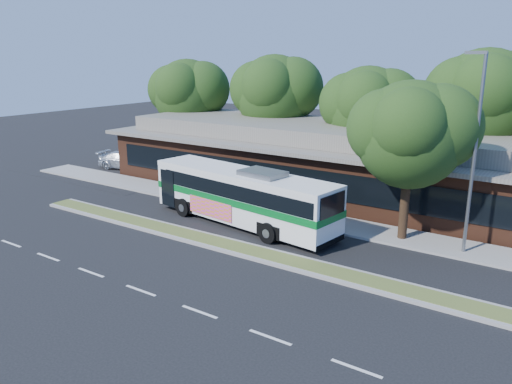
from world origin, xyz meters
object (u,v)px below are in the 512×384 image
at_px(sedan, 127,160).
at_px(transit_bus, 243,193).
at_px(sidewalk_tree, 419,133).
at_px(lamp_post, 474,149).

bearing_deg(sedan, transit_bus, -124.82).
bearing_deg(sidewalk_tree, lamp_post, -7.25).
bearing_deg(lamp_post, sedan, 172.09).
bearing_deg(sedan, sidewalk_tree, -112.00).
xyz_separation_m(sedan, sidewalk_tree, (24.11, -3.38, 4.70)).
relative_size(lamp_post, transit_bus, 0.78).
bearing_deg(lamp_post, transit_bus, -167.90).
bearing_deg(sidewalk_tree, sedan, 172.02).
height_order(transit_bus, sidewalk_tree, sidewalk_tree).
distance_m(lamp_post, sidewalk_tree, 2.61).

